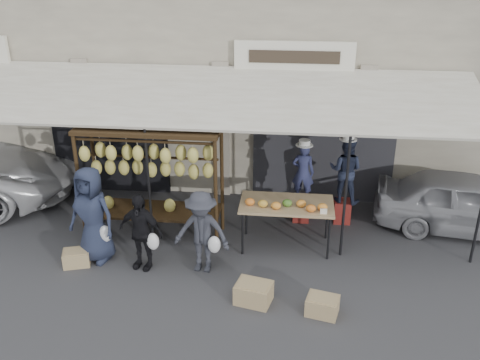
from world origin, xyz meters
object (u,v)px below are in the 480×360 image
object	(u,v)px
banana_rack	(150,162)
customer_mid	(140,232)
produce_table	(287,206)
customer_right	(202,232)
vendor_left	(303,172)
crate_near_b	(322,306)
crate_near_a	(254,293)
crate_far	(77,258)
vendor_right	(346,170)
customer_left	(92,215)
sedan	(467,203)

from	to	relation	value
banana_rack	customer_mid	world-z (taller)	banana_rack
produce_table	customer_right	world-z (taller)	customer_right
vendor_left	crate_near_b	xyz separation A→B (m)	(0.34, -3.01, -0.92)
customer_mid	crate_near_b	distance (m)	3.30
banana_rack	crate_near_a	world-z (taller)	banana_rack
crate_far	crate_near_a	bearing A→B (deg)	-12.90
produce_table	crate_near_a	xyz separation A→B (m)	(-0.45, -1.71, -0.71)
produce_table	vendor_right	distance (m)	1.62
customer_mid	crate_near_a	world-z (taller)	customer_mid
customer_left	crate_far	xyz separation A→B (m)	(-0.28, -0.23, -0.75)
crate_near_a	vendor_right	bearing A→B (deg)	61.27
banana_rack	crate_near_b	world-z (taller)	banana_rack
customer_right	crate_near_a	size ratio (longest dim) A/B	2.71
produce_table	vendor_left	size ratio (longest dim) A/B	1.40
vendor_right	sedan	distance (m)	2.44
vendor_right	produce_table	bearing A→B (deg)	62.07
crate_near_b	crate_far	xyz separation A→B (m)	(-4.28, 0.92, -0.01)
customer_mid	crate_near_b	size ratio (longest dim) A/B	2.93
produce_table	customer_left	xyz separation A→B (m)	(-3.37, -0.75, 0.01)
vendor_right	customer_mid	distance (m)	4.16
vendor_right	crate_far	distance (m)	5.31
customer_right	crate_near_a	bearing A→B (deg)	-33.25
customer_left	customer_right	size ratio (longest dim) A/B	1.19
customer_left	crate_far	bearing A→B (deg)	-126.24
customer_mid	customer_right	xyz separation A→B (m)	(1.06, 0.01, 0.05)
vendor_right	customer_left	size ratio (longest dim) A/B	0.76
vendor_left	vendor_right	world-z (taller)	vendor_right
banana_rack	crate_far	xyz separation A→B (m)	(-1.15, -1.08, -1.44)
vendor_left	crate_far	distance (m)	4.56
customer_left	crate_near_a	distance (m)	3.16
sedan	vendor_left	bearing A→B (deg)	97.23
crate_near_b	vendor_right	bearing A→B (deg)	80.84
produce_table	customer_left	bearing A→B (deg)	-167.52
banana_rack	produce_table	world-z (taller)	banana_rack
crate_near_a	customer_left	bearing A→B (deg)	161.68
produce_table	customer_right	size ratio (longest dim) A/B	1.14
produce_table	sedan	distance (m)	3.65
customer_left	crate_far	world-z (taller)	customer_left
produce_table	customer_right	xyz separation A→B (m)	(-1.41, -0.90, -0.13)
sedan	crate_near_a	bearing A→B (deg)	133.47
vendor_right	vendor_left	bearing A→B (deg)	18.34
vendor_left	customer_left	world-z (taller)	customer_left
produce_table	crate_far	world-z (taller)	produce_table
customer_left	customer_right	world-z (taller)	customer_left
crate_far	customer_left	bearing A→B (deg)	39.53
customer_right	sedan	bearing A→B (deg)	28.57
vendor_right	crate_near_b	xyz separation A→B (m)	(-0.49, -3.04, -1.00)
banana_rack	vendor_right	distance (m)	3.79
produce_table	vendor_left	bearing A→B (deg)	75.67
produce_table	crate_near_b	world-z (taller)	produce_table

